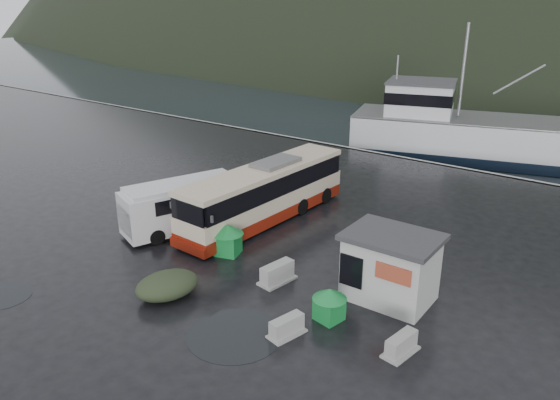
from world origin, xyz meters
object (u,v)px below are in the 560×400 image
Objects in this scene: ticket_kiosk at (388,298)px; dome_tent at (168,296)px; waste_bin_left at (228,254)px; waste_bin_right at (329,319)px; fishing_trawler at (495,144)px; white_van at (185,229)px; jersey_barrier_b at (400,353)px; jersey_barrier_c at (287,335)px; jersey_barrier_a at (277,282)px; coach_bus at (265,220)px.

dome_tent is at bearing -144.92° from ticket_kiosk.
ticket_kiosk is at bearing 5.81° from waste_bin_left.
fishing_trawler is (-2.37, 29.66, 0.00)m from waste_bin_right.
fishing_trawler reaches higher than white_van.
jersey_barrier_c is (-3.74, -1.42, 0.00)m from jersey_barrier_b.
jersey_barrier_c is at bearing -48.49° from jersey_barrier_a.
dome_tent is at bearing -167.07° from jersey_barrier_b.
jersey_barrier_a is (4.52, -5.03, 0.00)m from coach_bus.
ticket_kiosk is at bearing -99.11° from fishing_trawler.
white_van reaches higher than jersey_barrier_a.
jersey_barrier_c is (7.08, -7.92, 0.00)m from coach_bus.
coach_bus is 24.10m from fishing_trawler.
jersey_barrier_a is 3.86m from jersey_barrier_c.
coach_bus is 4.30× the size of dome_tent.
waste_bin_left is at bearing -174.44° from ticket_kiosk.
waste_bin_left is (1.10, -4.27, 0.00)m from coach_bus.
dome_tent is 8.87m from ticket_kiosk.
ticket_kiosk is 3.58m from jersey_barrier_b.
jersey_barrier_b is at bearing -12.94° from waste_bin_left.
fishing_trawler is (3.74, 32.09, 0.00)m from dome_tent.
waste_bin_left is at bearing 148.54° from jersey_barrier_c.
jersey_barrier_a is (-3.26, 1.15, 0.00)m from waste_bin_right.
coach_bus is 12.63m from jersey_barrier_b.
coach_bus reaches higher than waste_bin_right.
fishing_trawler reaches higher than jersey_barrier_c.
jersey_barrier_b is at bearing 7.75° from white_van.
jersey_barrier_b is (1.92, -3.03, 0.00)m from ticket_kiosk.
fishing_trawler is at bearing 79.85° from coach_bus.
jersey_barrier_a is 1.17× the size of jersey_barrier_c.
waste_bin_right reaches higher than jersey_barrier_c.
coach_bus is 3.12× the size of ticket_kiosk.
dome_tent is (1.67, -8.60, 0.00)m from coach_bus.
jersey_barrier_c is at bearing -103.46° from fishing_trawler.
coach_bus is 8.58× the size of waste_bin_right.
dome_tent is at bearing -172.84° from jersey_barrier_c.
ticket_kiosk is (11.50, 0.02, 0.00)m from white_van.
white_van is 3.75× the size of jersey_barrier_a.
waste_bin_left is 7.01m from jersey_barrier_c.
fishing_trawler is at bearing 88.20° from jersey_barrier_a.
white_van reaches higher than jersey_barrier_b.
white_van is 4.40× the size of jersey_barrier_c.
jersey_barrier_c is at bearing 7.16° from dome_tent.
waste_bin_left is at bearing 167.06° from jersey_barrier_b.
waste_bin_left is 9.98m from jersey_barrier_b.
coach_bus is 6.76m from jersey_barrier_a.
dome_tent is 5.45m from jersey_barrier_c.
coach_bus is 9.94m from waste_bin_right.
waste_bin_right reaches higher than jersey_barrier_b.
waste_bin_right is 0.36× the size of ticket_kiosk.
waste_bin_right is at bearing -35.61° from coach_bus.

